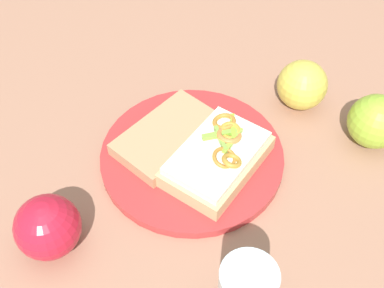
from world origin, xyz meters
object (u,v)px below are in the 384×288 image
plate (192,156)px  sandwich (218,157)px  apple_1 (48,227)px  bread_slice_side (168,136)px  apple_0 (302,85)px  apple_2 (376,121)px

plate → sandwich: 0.05m
plate → apple_1: bearing=-65.3°
sandwich → bread_slice_side: size_ratio=1.17×
apple_0 → apple_2: (0.10, 0.07, 0.00)m
apple_0 → apple_2: apple_2 is taller
apple_2 → plate: bearing=-95.7°
plate → sandwich: sandwich is taller
plate → bread_slice_side: bread_slice_side is taller
plate → apple_2: 0.28m
bread_slice_side → apple_0: bearing=155.8°
sandwich → apple_1: (0.06, -0.24, 0.01)m
apple_0 → apple_1: apple_1 is taller
plate → apple_2: apple_2 is taller
sandwich → apple_1: 0.24m
apple_0 → apple_1: 0.44m
apple_0 → apple_1: size_ratio=0.96×
bread_slice_side → sandwich: bearing=97.9°
sandwich → apple_0: 0.20m
plate → apple_0: apple_0 is taller
apple_1 → plate: bearing=114.7°
apple_1 → sandwich: bearing=105.1°
apple_2 → apple_0: bearing=-143.4°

